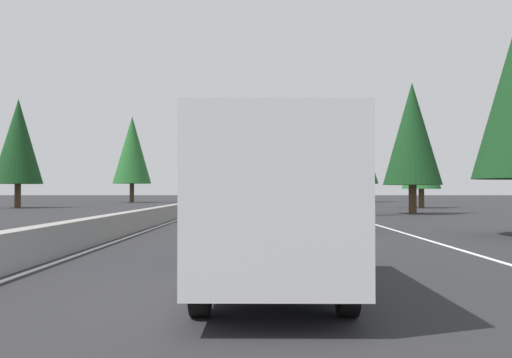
% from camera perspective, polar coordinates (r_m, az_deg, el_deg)
% --- Properties ---
extents(ground_plane, '(320.00, 320.00, 0.00)m').
position_cam_1_polar(ground_plane, '(63.01, -4.41, -2.82)').
color(ground_plane, '#262628').
extents(median_barrier, '(180.00, 0.56, 0.90)m').
position_cam_1_polar(median_barrier, '(82.96, -3.42, -2.11)').
color(median_barrier, gray).
rests_on(median_barrier, ground).
extents(shoulder_stripe_right, '(160.00, 0.16, 0.01)m').
position_cam_1_polar(shoulder_stripe_right, '(73.02, 5.33, -2.59)').
color(shoulder_stripe_right, silver).
rests_on(shoulder_stripe_right, ground).
extents(shoulder_stripe_median, '(160.00, 0.16, 0.01)m').
position_cam_1_polar(shoulder_stripe_median, '(72.96, -3.53, -2.59)').
color(shoulder_stripe_median, silver).
rests_on(shoulder_stripe_median, ground).
extents(sign_gantry_overhead, '(0.50, 12.68, 6.09)m').
position_cam_1_polar(sign_gantry_overhead, '(40.75, 1.39, 3.10)').
color(sign_gantry_overhead, gray).
rests_on(sign_gantry_overhead, ground).
extents(box_truck_near_center, '(8.50, 2.40, 2.95)m').
position_cam_1_polar(box_truck_near_center, '(10.90, 1.49, -2.26)').
color(box_truck_near_center, white).
rests_on(box_truck_near_center, ground).
extents(sedan_far_center, '(4.40, 1.80, 1.47)m').
position_cam_1_polar(sedan_far_center, '(25.99, 7.91, -3.66)').
color(sedan_far_center, maroon).
rests_on(sedan_far_center, ground).
extents(bus_mid_left, '(11.50, 2.55, 3.10)m').
position_cam_1_polar(bus_mid_left, '(80.32, 3.21, -1.24)').
color(bus_mid_left, white).
rests_on(bus_mid_left, ground).
extents(pickup_far_right, '(5.60, 2.00, 1.86)m').
position_cam_1_polar(pickup_far_right, '(108.94, 2.37, -1.64)').
color(pickup_far_right, '#2D6B38').
rests_on(pickup_far_right, ground).
extents(sedan_mid_center, '(4.40, 1.80, 1.47)m').
position_cam_1_polar(sedan_mid_center, '(41.66, 5.23, -2.73)').
color(sedan_mid_center, white).
rests_on(sedan_mid_center, ground).
extents(sedan_distant_a, '(4.40, 1.80, 1.47)m').
position_cam_1_polar(sedan_distant_a, '(83.72, 0.50, -1.95)').
color(sedan_distant_a, white).
rests_on(sedan_distant_a, ground).
extents(conifer_right_near, '(4.53, 4.53, 10.30)m').
position_cam_1_polar(conifer_right_near, '(46.16, 15.40, 4.39)').
color(conifer_right_near, '#4C3823').
rests_on(conifer_right_near, ground).
extents(conifer_right_mid, '(4.02, 4.02, 9.13)m').
position_cam_1_polar(conifer_right_mid, '(62.34, 16.23, 2.30)').
color(conifer_right_mid, '#4C3823').
rests_on(conifer_right_mid, ground).
extents(conifer_right_far, '(5.85, 5.85, 13.31)m').
position_cam_1_polar(conifer_right_far, '(92.39, 10.35, 2.74)').
color(conifer_right_far, '#4C3823').
rests_on(conifer_right_far, ground).
extents(conifer_left_mid, '(5.07, 5.07, 11.53)m').
position_cam_1_polar(conifer_left_mid, '(65.06, -22.75, 3.50)').
color(conifer_left_mid, '#4C3823').
rests_on(conifer_left_mid, ground).
extents(conifer_left_far, '(5.82, 5.82, 13.22)m').
position_cam_1_polar(conifer_left_far, '(89.13, -12.33, 2.86)').
color(conifer_left_far, '#4C3823').
rests_on(conifer_left_far, ground).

